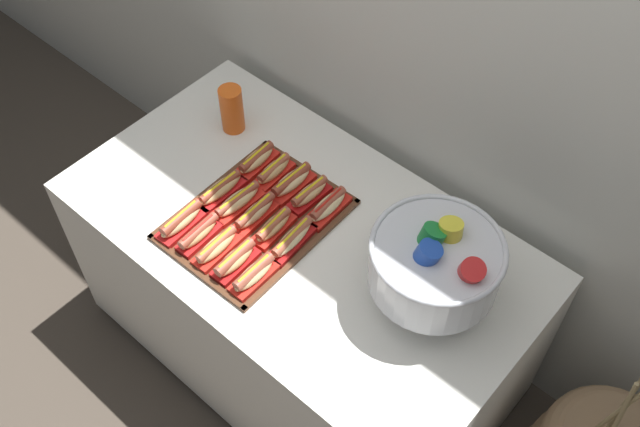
# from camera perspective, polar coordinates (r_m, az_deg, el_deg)

# --- Properties ---
(ground_plane) EXTENTS (10.00, 10.00, 0.00)m
(ground_plane) POSITION_cam_1_polar(r_m,az_deg,el_deg) (2.89, -1.22, -10.40)
(ground_plane) COLOR #4C4238
(back_wall) EXTENTS (6.00, 0.10, 2.60)m
(back_wall) POSITION_cam_1_polar(r_m,az_deg,el_deg) (2.17, 7.53, 15.75)
(back_wall) COLOR beige
(back_wall) RESTS_ON ground_plane
(buffet_table) EXTENTS (1.48, 0.82, 0.76)m
(buffet_table) POSITION_cam_1_polar(r_m,az_deg,el_deg) (2.55, -1.37, -6.13)
(buffet_table) COLOR white
(buffet_table) RESTS_ON ground_plane
(serving_tray) EXTENTS (0.42, 0.53, 0.01)m
(serving_tray) POSITION_cam_1_polar(r_m,az_deg,el_deg) (2.28, -4.95, -0.48)
(serving_tray) COLOR #56331E
(serving_tray) RESTS_ON buffet_table
(hot_dog_0) EXTENTS (0.07, 0.18, 0.06)m
(hot_dog_0) POSITION_cam_1_polar(r_m,az_deg,el_deg) (2.27, -10.62, -0.54)
(hot_dog_0) COLOR red
(hot_dog_0) RESTS_ON serving_tray
(hot_dog_1) EXTENTS (0.06, 0.16, 0.06)m
(hot_dog_1) POSITION_cam_1_polar(r_m,az_deg,el_deg) (2.23, -9.31, -1.54)
(hot_dog_1) COLOR red
(hot_dog_1) RESTS_ON serving_tray
(hot_dog_2) EXTENTS (0.07, 0.17, 0.06)m
(hot_dog_2) POSITION_cam_1_polar(r_m,az_deg,el_deg) (2.19, -7.96, -2.58)
(hot_dog_2) COLOR red
(hot_dog_2) RESTS_ON serving_tray
(hot_dog_3) EXTENTS (0.07, 0.16, 0.06)m
(hot_dog_3) POSITION_cam_1_polar(r_m,az_deg,el_deg) (2.15, -6.56, -3.59)
(hot_dog_3) COLOR #B21414
(hot_dog_3) RESTS_ON serving_tray
(hot_dog_4) EXTENTS (0.06, 0.16, 0.06)m
(hot_dog_4) POSITION_cam_1_polar(r_m,az_deg,el_deg) (2.12, -5.11, -4.69)
(hot_dog_4) COLOR red
(hot_dog_4) RESTS_ON serving_tray
(hot_dog_5) EXTENTS (0.06, 0.18, 0.06)m
(hot_dog_5) POSITION_cam_1_polar(r_m,az_deg,el_deg) (2.33, -7.68, 1.83)
(hot_dog_5) COLOR red
(hot_dog_5) RESTS_ON serving_tray
(hot_dog_6) EXTENTS (0.07, 0.18, 0.06)m
(hot_dog_6) POSITION_cam_1_polar(r_m,az_deg,el_deg) (2.29, -6.36, 0.91)
(hot_dog_6) COLOR red
(hot_dog_6) RESTS_ON serving_tray
(hot_dog_7) EXTENTS (0.06, 0.17, 0.06)m
(hot_dog_7) POSITION_cam_1_polar(r_m,az_deg,el_deg) (2.25, -5.00, 0.02)
(hot_dog_7) COLOR red
(hot_dog_7) RESTS_ON serving_tray
(hot_dog_8) EXTENTS (0.07, 0.16, 0.06)m
(hot_dog_8) POSITION_cam_1_polar(r_m,az_deg,el_deg) (2.22, -3.59, -1.01)
(hot_dog_8) COLOR red
(hot_dog_8) RESTS_ON serving_tray
(hot_dog_9) EXTENTS (0.07, 0.18, 0.06)m
(hot_dog_9) POSITION_cam_1_polar(r_m,az_deg,el_deg) (2.19, -2.15, -1.98)
(hot_dog_9) COLOR #B21414
(hot_dog_9) RESTS_ON serving_tray
(hot_dog_10) EXTENTS (0.07, 0.16, 0.06)m
(hot_dog_10) POSITION_cam_1_polar(r_m,az_deg,el_deg) (2.40, -4.91, 4.14)
(hot_dog_10) COLOR red
(hot_dog_10) RESTS_ON serving_tray
(hot_dog_11) EXTENTS (0.07, 0.15, 0.06)m
(hot_dog_11) POSITION_cam_1_polar(r_m,az_deg,el_deg) (2.36, -3.58, 3.30)
(hot_dog_11) COLOR red
(hot_dog_11) RESTS_ON serving_tray
(hot_dog_12) EXTENTS (0.07, 0.17, 0.06)m
(hot_dog_12) POSITION_cam_1_polar(r_m,az_deg,el_deg) (2.33, -2.22, 2.43)
(hot_dog_12) COLOR red
(hot_dog_12) RESTS_ON serving_tray
(hot_dog_13) EXTENTS (0.06, 0.16, 0.06)m
(hot_dog_13) POSITION_cam_1_polar(r_m,az_deg,el_deg) (2.30, -0.82, 1.52)
(hot_dog_13) COLOR #B21414
(hot_dog_13) RESTS_ON serving_tray
(hot_dog_14) EXTENTS (0.07, 0.17, 0.06)m
(hot_dog_14) POSITION_cam_1_polar(r_m,az_deg,el_deg) (2.27, 0.62, 0.56)
(hot_dog_14) COLOR red
(hot_dog_14) RESTS_ON serving_tray
(punch_bowl) EXTENTS (0.36, 0.36, 0.29)m
(punch_bowl) POSITION_cam_1_polar(r_m,az_deg,el_deg) (1.99, 8.89, -3.79)
(punch_bowl) COLOR silver
(punch_bowl) RESTS_ON buffet_table
(cup_stack) EXTENTS (0.08, 0.08, 0.17)m
(cup_stack) POSITION_cam_1_polar(r_m,az_deg,el_deg) (2.51, -6.81, 7.98)
(cup_stack) COLOR #EA5B19
(cup_stack) RESTS_ON buffet_table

